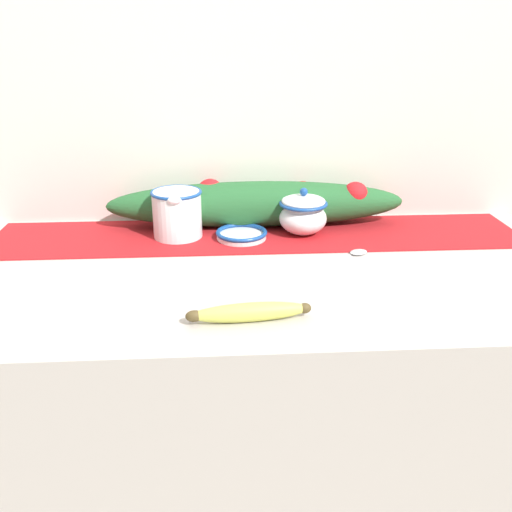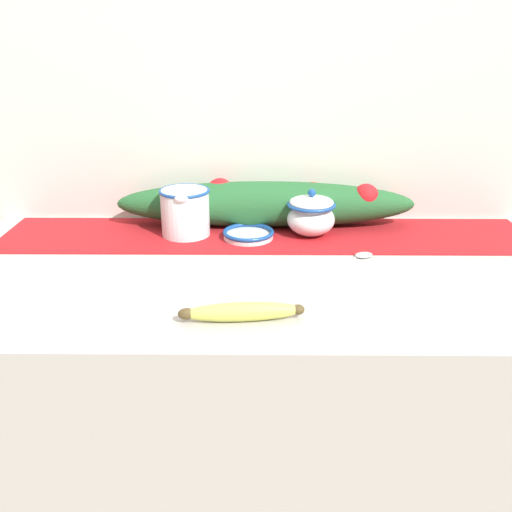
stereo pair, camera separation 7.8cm
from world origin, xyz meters
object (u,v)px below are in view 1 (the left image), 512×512
object	(u,v)px
spoon	(354,253)
small_dish	(242,234)
cream_pitcher	(177,212)
sugar_bowl	(303,214)
banana	(249,312)

from	to	relation	value
spoon	small_dish	bearing A→B (deg)	133.44
cream_pitcher	sugar_bowl	xyz separation A→B (m)	(0.31, -0.00, -0.01)
small_dish	banana	distance (m)	0.42
cream_pitcher	sugar_bowl	world-z (taller)	same
spoon	sugar_bowl	bearing A→B (deg)	102.95
cream_pitcher	banana	xyz separation A→B (m)	(0.15, -0.45, -0.05)
cream_pitcher	small_dish	bearing A→B (deg)	-9.53
sugar_bowl	spoon	xyz separation A→B (m)	(0.10, -0.15, -0.05)
small_dish	spoon	bearing A→B (deg)	-25.34
banana	spoon	world-z (taller)	banana
cream_pitcher	small_dish	distance (m)	0.17
sugar_bowl	cream_pitcher	bearing A→B (deg)	179.81
sugar_bowl	small_dish	bearing A→B (deg)	-170.74
small_dish	banana	xyz separation A→B (m)	(-0.00, -0.42, 0.00)
sugar_bowl	spoon	distance (m)	0.18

